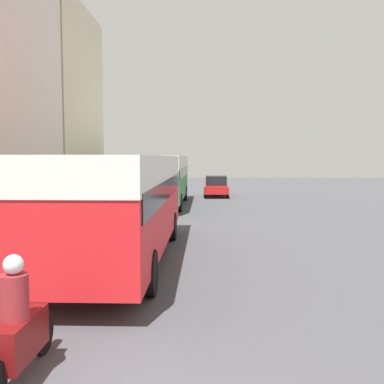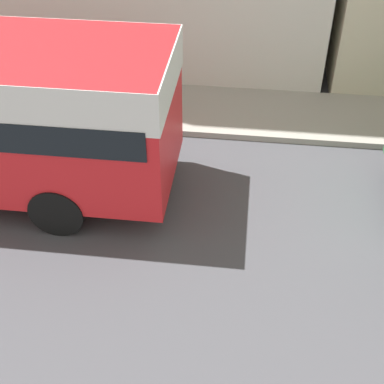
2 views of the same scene
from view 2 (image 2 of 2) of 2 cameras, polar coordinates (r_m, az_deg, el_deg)
The scene contains 0 objects.
Camera 2 is at (6.19, 15.41, 6.79)m, focal length 50.00 mm.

